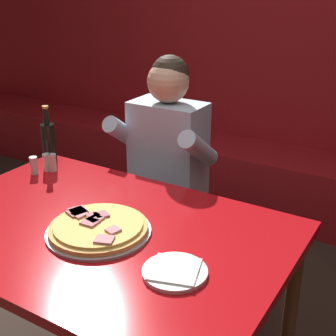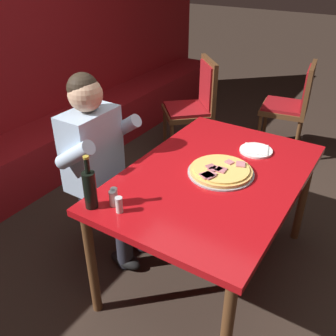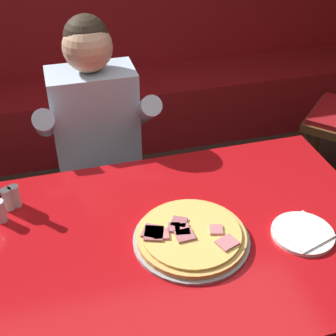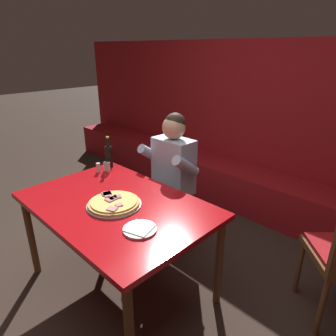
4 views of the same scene
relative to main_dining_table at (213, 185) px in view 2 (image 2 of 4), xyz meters
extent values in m
plane|color=#33261E|center=(0.00, 0.00, -0.69)|extent=(24.00, 24.00, 0.00)
cube|color=maroon|center=(0.00, 1.86, -0.46)|extent=(6.46, 0.48, 0.46)
cylinder|color=brown|center=(-0.65, -0.41, -0.33)|extent=(0.06, 0.06, 0.72)
cylinder|color=brown|center=(0.65, -0.41, -0.33)|extent=(0.06, 0.06, 0.72)
cylinder|color=brown|center=(-0.65, 0.41, -0.33)|extent=(0.06, 0.06, 0.72)
cylinder|color=brown|center=(0.65, 0.41, -0.33)|extent=(0.06, 0.06, 0.72)
cube|color=#B20F14|center=(0.00, 0.00, 0.06)|extent=(1.41, 0.94, 0.04)
cylinder|color=#9E9EA3|center=(0.03, -0.03, 0.08)|extent=(0.39, 0.39, 0.01)
cylinder|color=#DBA856|center=(0.03, -0.03, 0.09)|extent=(0.36, 0.36, 0.02)
cylinder|color=#E5BC5B|center=(0.03, -0.03, 0.11)|extent=(0.33, 0.33, 0.01)
cube|color=#A85B66|center=(-0.09, -0.01, 0.12)|extent=(0.08, 0.08, 0.01)
cube|color=#C6757A|center=(0.00, -0.02, 0.12)|extent=(0.06, 0.06, 0.01)
cube|color=#C6757A|center=(0.11, -0.05, 0.12)|extent=(0.05, 0.05, 0.01)
cube|color=#B76670|center=(-0.10, 0.00, 0.12)|extent=(0.09, 0.09, 0.01)
cube|color=#A85B66|center=(0.00, 0.02, 0.12)|extent=(0.07, 0.07, 0.01)
cube|color=#B76670|center=(-0.02, 0.00, 0.12)|extent=(0.05, 0.05, 0.01)
cube|color=#C6757A|center=(-0.07, -0.02, 0.12)|extent=(0.06, 0.06, 0.01)
cube|color=#B76670|center=(0.00, -0.04, 0.12)|extent=(0.06, 0.06, 0.01)
cube|color=#C6757A|center=(0.12, -0.11, 0.12)|extent=(0.08, 0.07, 0.01)
cylinder|color=white|center=(0.40, -0.11, 0.08)|extent=(0.21, 0.21, 0.01)
cube|color=white|center=(0.40, -0.11, 0.09)|extent=(0.19, 0.19, 0.01)
cylinder|color=black|center=(-0.62, 0.38, 0.18)|extent=(0.07, 0.07, 0.20)
cylinder|color=black|center=(-0.62, 0.38, 0.32)|extent=(0.03, 0.03, 0.08)
cylinder|color=#B29933|center=(-0.62, 0.38, 0.36)|extent=(0.03, 0.03, 0.01)
cylinder|color=silver|center=(-0.55, 0.30, 0.11)|extent=(0.04, 0.04, 0.07)
cylinder|color=#B23323|center=(-0.55, 0.30, 0.10)|extent=(0.03, 0.03, 0.04)
cylinder|color=silver|center=(-0.55, 0.30, 0.15)|extent=(0.04, 0.04, 0.01)
cylinder|color=silver|center=(-0.53, 0.31, 0.11)|extent=(0.04, 0.04, 0.07)
cylinder|color=#28231E|center=(-0.53, 0.31, 0.10)|extent=(0.03, 0.03, 0.04)
cylinder|color=silver|center=(-0.53, 0.31, 0.15)|extent=(0.04, 0.04, 0.01)
cylinder|color=silver|center=(-0.58, 0.24, 0.11)|extent=(0.04, 0.04, 0.07)
cylinder|color=#516B33|center=(-0.58, 0.24, 0.10)|extent=(0.03, 0.03, 0.04)
cylinder|color=silver|center=(-0.58, 0.24, 0.15)|extent=(0.04, 0.04, 0.01)
ellipsoid|color=black|center=(-0.27, 0.49, -0.64)|extent=(0.11, 0.24, 0.09)
ellipsoid|color=black|center=(-0.07, 0.49, -0.64)|extent=(0.11, 0.24, 0.09)
cylinder|color=#282833|center=(-0.27, 0.49, -0.46)|extent=(0.11, 0.11, 0.43)
cylinder|color=#282833|center=(-0.07, 0.49, -0.46)|extent=(0.11, 0.11, 0.43)
cube|color=#282833|center=(-0.17, 0.59, -0.18)|extent=(0.34, 0.40, 0.12)
cube|color=silver|center=(-0.17, 0.79, 0.09)|extent=(0.38, 0.22, 0.52)
cylinder|color=silver|center=(-0.39, 0.71, 0.17)|extent=(0.09, 0.30, 0.25)
cylinder|color=silver|center=(0.05, 0.71, 0.17)|extent=(0.09, 0.30, 0.25)
sphere|color=#D6A884|center=(-0.17, 0.79, 0.46)|extent=(0.21, 0.21, 0.21)
sphere|color=#2D2319|center=(-0.17, 0.80, 0.49)|extent=(0.19, 0.19, 0.19)
cylinder|color=brown|center=(2.11, 0.37, -0.46)|extent=(0.04, 0.04, 0.45)
cylinder|color=brown|center=(1.73, 0.31, -0.46)|extent=(0.04, 0.04, 0.45)
cylinder|color=brown|center=(2.17, 0.00, -0.46)|extent=(0.04, 0.04, 0.45)
cylinder|color=brown|center=(1.79, -0.06, -0.46)|extent=(0.04, 0.04, 0.45)
cube|color=brown|center=(1.95, 0.15, -0.21)|extent=(0.50, 0.50, 0.05)
cube|color=maroon|center=(1.95, 0.15, -0.17)|extent=(0.46, 0.46, 0.03)
cube|color=brown|center=(1.98, -0.04, 0.04)|extent=(0.44, 0.11, 0.45)
cube|color=maroon|center=(1.98, -0.02, 0.04)|extent=(0.36, 0.08, 0.38)
cylinder|color=brown|center=(1.31, 1.19, -0.45)|extent=(0.04, 0.04, 0.47)
cylinder|color=brown|center=(1.04, 0.93, -0.45)|extent=(0.04, 0.04, 0.47)
cylinder|color=brown|center=(1.57, 0.91, -0.45)|extent=(0.04, 0.04, 0.47)
cylinder|color=brown|center=(1.30, 0.65, -0.45)|extent=(0.04, 0.04, 0.47)
cube|color=brown|center=(1.31, 0.92, -0.19)|extent=(0.62, 0.62, 0.05)
cube|color=maroon|center=(1.31, 0.92, -0.15)|extent=(0.57, 0.57, 0.03)
cube|color=brown|center=(1.44, 0.77, 0.07)|extent=(0.35, 0.33, 0.49)
cube|color=maroon|center=(1.42, 0.79, 0.07)|extent=(0.28, 0.26, 0.41)
camera|label=1|loc=(1.02, -1.18, 0.96)|focal=50.00mm
camera|label=2|loc=(-1.71, -0.77, 1.22)|focal=40.00mm
camera|label=3|loc=(-0.35, -1.09, 1.17)|focal=50.00mm
camera|label=4|loc=(1.61, -1.10, 1.12)|focal=32.00mm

